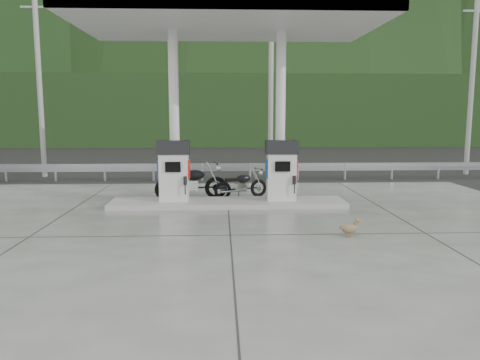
{
  "coord_description": "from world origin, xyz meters",
  "views": [
    {
      "loc": [
        -0.19,
        -11.3,
        2.75
      ],
      "look_at": [
        0.3,
        1.0,
        1.0
      ],
      "focal_mm": 35.0,
      "sensor_mm": 36.0,
      "label": 1
    }
  ],
  "objects_px": {
    "duck": "(350,229)",
    "gas_pump_right": "(281,170)",
    "gas_pump_left": "(174,171)",
    "motorcycle_left": "(241,185)",
    "motorcycle_right": "(191,184)"
  },
  "relations": [
    {
      "from": "gas_pump_left",
      "to": "gas_pump_right",
      "type": "distance_m",
      "value": 3.2
    },
    {
      "from": "duck",
      "to": "gas_pump_right",
      "type": "bearing_deg",
      "value": 88.24
    },
    {
      "from": "motorcycle_right",
      "to": "gas_pump_left",
      "type": "bearing_deg",
      "value": -122.58
    },
    {
      "from": "gas_pump_left",
      "to": "duck",
      "type": "xyz_separation_m",
      "value": [
        4.27,
        -3.72,
        -0.88
      ]
    },
    {
      "from": "gas_pump_left",
      "to": "motorcycle_left",
      "type": "xyz_separation_m",
      "value": [
        2.04,
        1.25,
        -0.64
      ]
    },
    {
      "from": "gas_pump_left",
      "to": "motorcycle_right",
      "type": "xyz_separation_m",
      "value": [
        0.44,
        1.03,
        -0.54
      ]
    },
    {
      "from": "motorcycle_left",
      "to": "duck",
      "type": "bearing_deg",
      "value": -87.63
    },
    {
      "from": "gas_pump_right",
      "to": "motorcycle_left",
      "type": "xyz_separation_m",
      "value": [
        -1.16,
        1.25,
        -0.64
      ]
    },
    {
      "from": "gas_pump_right",
      "to": "motorcycle_left",
      "type": "bearing_deg",
      "value": 132.95
    },
    {
      "from": "gas_pump_left",
      "to": "motorcycle_left",
      "type": "distance_m",
      "value": 2.47
    },
    {
      "from": "motorcycle_left",
      "to": "motorcycle_right",
      "type": "xyz_separation_m",
      "value": [
        -1.6,
        -0.21,
        0.1
      ]
    },
    {
      "from": "motorcycle_left",
      "to": "motorcycle_right",
      "type": "relative_size",
      "value": 0.8
    },
    {
      "from": "gas_pump_left",
      "to": "motorcycle_right",
      "type": "relative_size",
      "value": 0.83
    },
    {
      "from": "gas_pump_right",
      "to": "motorcycle_right",
      "type": "bearing_deg",
      "value": 159.48
    },
    {
      "from": "gas_pump_right",
      "to": "motorcycle_right",
      "type": "xyz_separation_m",
      "value": [
        -2.76,
        1.03,
        -0.54
      ]
    }
  ]
}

